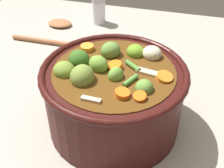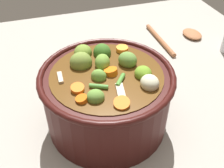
% 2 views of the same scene
% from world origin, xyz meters
% --- Properties ---
extents(ground_plane, '(1.10, 1.10, 0.00)m').
position_xyz_m(ground_plane, '(0.00, 0.00, 0.00)').
color(ground_plane, '#9E998E').
extents(cooking_pot, '(0.26, 0.26, 0.15)m').
position_xyz_m(cooking_pot, '(-0.00, -0.00, 0.07)').
color(cooking_pot, '#38110F').
rests_on(cooking_pot, ground_plane).
extents(wooden_spoon, '(0.15, 0.19, 0.01)m').
position_xyz_m(wooden_spoon, '(-0.32, -0.27, 0.01)').
color(wooden_spoon, '#A0633D').
rests_on(wooden_spoon, ground_plane).
extents(salt_shaker, '(0.04, 0.04, 0.08)m').
position_xyz_m(salt_shaker, '(-0.41, -0.16, 0.04)').
color(salt_shaker, silver).
rests_on(salt_shaker, ground_plane).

